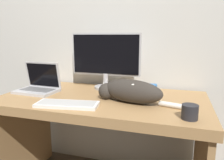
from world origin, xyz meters
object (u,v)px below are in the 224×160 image
monitor (106,59)px  cat (130,91)px  external_keyboard (67,104)px  laptop (39,86)px  coffee_mug (190,112)px

monitor → cat: size_ratio=0.93×
monitor → external_keyboard: monitor is taller
external_keyboard → cat: 0.41m
laptop → cat: (0.73, -0.06, 0.03)m
external_keyboard → coffee_mug: size_ratio=4.71×
monitor → cat: (0.27, -0.31, -0.17)m
laptop → coffee_mug: 1.12m
monitor → laptop: bearing=-151.3°
coffee_mug → external_keyboard: bearing=179.4°
external_keyboard → cat: (0.35, 0.19, 0.06)m
laptop → external_keyboard: (0.38, -0.25, -0.04)m
laptop → coffee_mug: laptop is taller
cat → external_keyboard: bearing=-136.5°
monitor → laptop: monitor is taller
coffee_mug → monitor: bearing=141.1°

